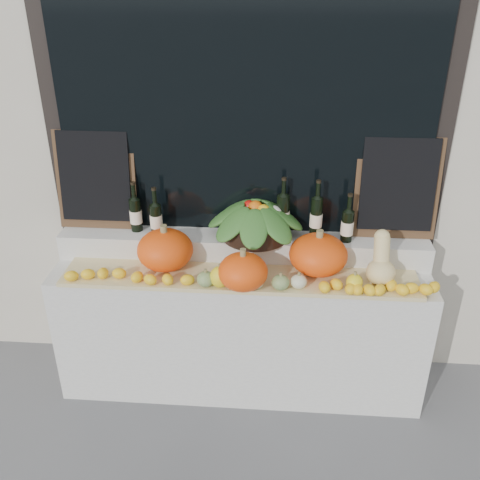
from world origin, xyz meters
name	(u,v)px	position (x,y,z in m)	size (l,w,h in m)	color
storefront_facade	(250,18)	(0.00, 2.25, 2.25)	(7.00, 0.94, 4.50)	beige
display_sill	(241,327)	(0.00, 1.52, 0.44)	(2.30, 0.55, 0.88)	silver
rear_tier	(243,246)	(0.00, 1.68, 0.96)	(2.30, 0.25, 0.16)	silver
straw_bedding	(239,278)	(0.00, 1.40, 0.89)	(2.10, 0.32, 0.03)	tan
pumpkin_left	(165,250)	(-0.45, 1.47, 1.03)	(0.33, 0.33, 0.24)	#FF510D
pumpkin_right	(318,255)	(0.46, 1.48, 1.02)	(0.35, 0.35, 0.24)	#FF510D
pumpkin_center	(243,272)	(0.03, 1.28, 1.01)	(0.28, 0.28, 0.21)	#FF510D
butternut_squash	(381,264)	(0.81, 1.40, 1.02)	(0.17, 0.22, 0.30)	#EFD38C
decorative_gourds	(261,280)	(0.13, 1.29, 0.95)	(0.94, 0.13, 0.15)	#295C1B
lemon_heap	(238,281)	(0.00, 1.29, 0.94)	(2.20, 0.16, 0.06)	yellow
produce_bowl	(255,219)	(0.08, 1.66, 1.16)	(0.63, 0.63, 0.25)	black
wine_bottle_far_left	(136,214)	(-0.67, 1.69, 1.15)	(0.08, 0.08, 0.33)	black
wine_bottle_near_left	(156,219)	(-0.54, 1.65, 1.14)	(0.08, 0.08, 0.31)	black
wine_bottle_tall	(283,215)	(0.24, 1.69, 1.18)	(0.08, 0.08, 0.38)	black
wine_bottle_near_right	(316,218)	(0.45, 1.67, 1.18)	(0.08, 0.08, 0.38)	black
wine_bottle_far_right	(347,226)	(0.63, 1.64, 1.14)	(0.08, 0.08, 0.31)	black
chalkboard_left	(95,179)	(-0.92, 1.74, 1.36)	(0.50, 0.11, 0.62)	#4C331E
chalkboard_right	(398,187)	(0.92, 1.74, 1.36)	(0.50, 0.11, 0.62)	#4C331E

